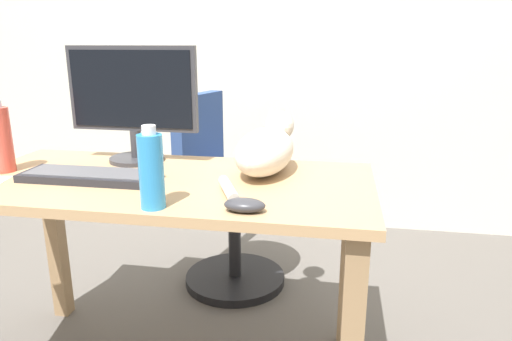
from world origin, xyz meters
TOP-DOWN VIEW (x-y plane):
  - back_wall at (0.00, 1.52)m, footprint 6.00×0.04m
  - desk at (0.00, 0.00)m, footprint 1.32×0.63m
  - office_chair at (0.03, 0.66)m, footprint 0.50×0.48m
  - monitor at (-0.19, 0.21)m, footprint 0.48×0.20m
  - keyboard at (-0.23, -0.05)m, footprint 0.44×0.15m
  - cat at (0.30, 0.15)m, footprint 0.22×0.61m
  - computer_mouse at (0.31, -0.25)m, footprint 0.11×0.06m
  - water_bottle at (0.06, -0.26)m, footprint 0.07×0.07m
  - spray_bottle at (-0.58, -0.01)m, footprint 0.08×0.08m

SIDE VIEW (x-z plane):
  - office_chair at x=0.03m, z-range -0.06..0.85m
  - desk at x=0.00m, z-range 0.24..0.96m
  - keyboard at x=-0.23m, z-range 0.72..0.75m
  - computer_mouse at x=0.31m, z-range 0.72..0.75m
  - cat at x=0.30m, z-range 0.70..0.90m
  - water_bottle at x=0.06m, z-range 0.71..0.93m
  - spray_bottle at x=-0.58m, z-range 0.71..0.95m
  - monitor at x=-0.19m, z-range 0.74..1.15m
  - back_wall at x=0.00m, z-range 0.00..2.60m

